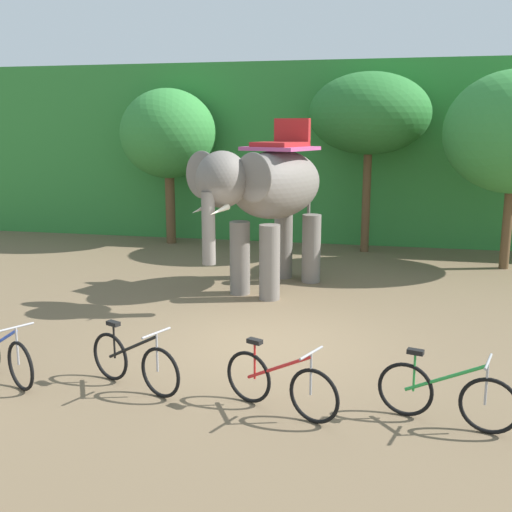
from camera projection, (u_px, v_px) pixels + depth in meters
ground_plane at (265, 344)px, 10.33m from camera, size 80.00×80.00×0.00m
foliage_hedge at (334, 151)px, 21.47m from camera, size 36.00×6.00×5.54m
tree_center_left at (168, 134)px, 18.62m from camera, size 2.91×2.91×4.73m
tree_center at (369, 114)px, 17.19m from camera, size 3.42×3.42×5.10m
elephant at (269, 192)px, 13.25m from camera, size 2.88×4.20×3.78m
bike_blue at (4, 355)px, 8.79m from camera, size 1.50×0.92×0.92m
bike_black at (134, 362)px, 8.52m from camera, size 1.59×0.79×0.92m
bike_red at (280, 384)px, 7.80m from camera, size 1.59×0.79×0.92m
bike_green at (446, 395)px, 7.48m from camera, size 1.66×0.63×0.92m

